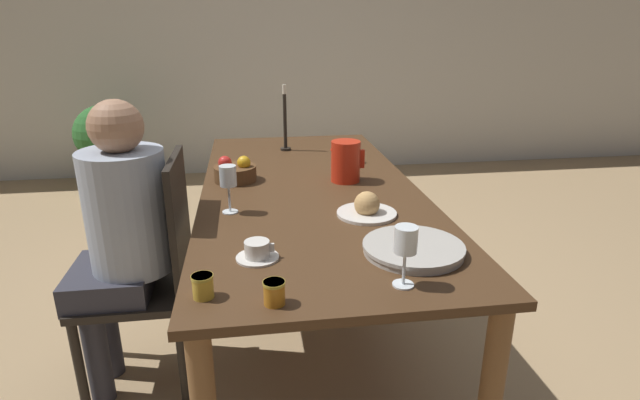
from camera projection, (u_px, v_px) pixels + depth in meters
ground_plane at (311, 325)px, 2.47m from camera, size 20.00×20.00×0.00m
wall_back at (272, 35)px, 4.65m from camera, size 10.00×0.06×2.60m
dining_table at (310, 204)px, 2.25m from camera, size 0.95×2.09×0.72m
chair_person_side at (153, 271)px, 1.95m from camera, size 0.42×0.42×0.95m
person_seated at (121, 229)px, 1.85m from camera, size 0.39×0.41×1.17m
red_pitcher at (346, 161)px, 2.28m from camera, size 0.16×0.13×0.19m
wine_glass_water at (228, 178)px, 1.88m from camera, size 0.06×0.06×0.19m
wine_glass_juice at (406, 243)px, 1.35m from camera, size 0.06×0.06×0.18m
teacup_near_person at (257, 251)px, 1.54m from camera, size 0.13×0.13×0.06m
teacup_across at (352, 158)px, 2.60m from camera, size 0.13×0.13×0.06m
serving_tray at (413, 249)px, 1.59m from camera, size 0.32×0.32×0.03m
bread_plate at (367, 208)px, 1.89m from camera, size 0.23×0.23×0.10m
jam_jar_amber at (274, 292)px, 1.29m from camera, size 0.06×0.06×0.07m
jam_jar_red at (203, 285)px, 1.32m from camera, size 0.06×0.06×0.07m
fruit_bowl at (235, 172)px, 2.30m from camera, size 0.19×0.19×0.12m
candlestick_tall at (285, 125)px, 2.82m from camera, size 0.06×0.06×0.37m
potted_plant at (105, 139)px, 4.12m from camera, size 0.48×0.48×0.78m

